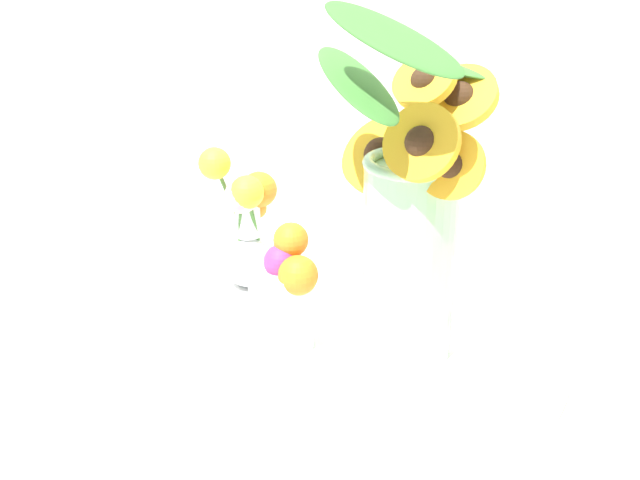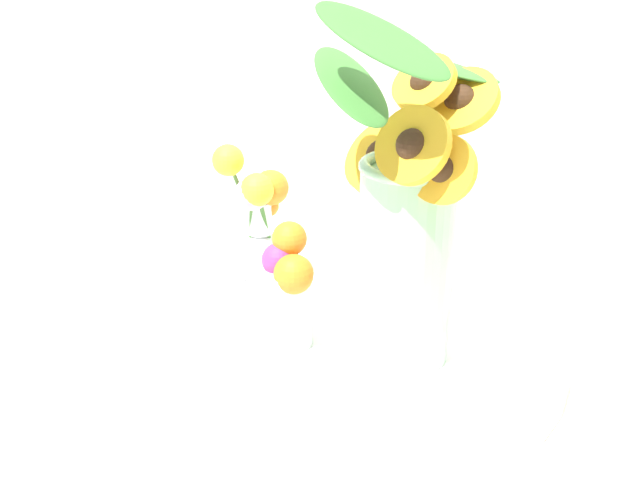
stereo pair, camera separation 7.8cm
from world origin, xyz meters
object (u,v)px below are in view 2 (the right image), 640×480
(mason_jar_sunflowers, at_px, (406,225))
(vase_bulb_right, at_px, (258,222))
(serving_tray, at_px, (320,338))
(vase_small_center, at_px, (282,292))

(mason_jar_sunflowers, relative_size, vase_bulb_right, 2.10)
(serving_tray, relative_size, mason_jar_sunflowers, 1.45)
(serving_tray, xyz_separation_m, mason_jar_sunflowers, (0.09, 0.02, 0.15))
(serving_tray, height_order, vase_small_center, vase_small_center)
(serving_tray, relative_size, vase_small_center, 3.89)
(mason_jar_sunflowers, xyz_separation_m, vase_bulb_right, (-0.23, 0.02, -0.06))
(vase_bulb_right, bearing_deg, serving_tray, -17.07)
(serving_tray, bearing_deg, mason_jar_sunflowers, 14.41)
(serving_tray, distance_m, vase_small_center, 0.08)
(vase_bulb_right, bearing_deg, vase_small_center, -34.45)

